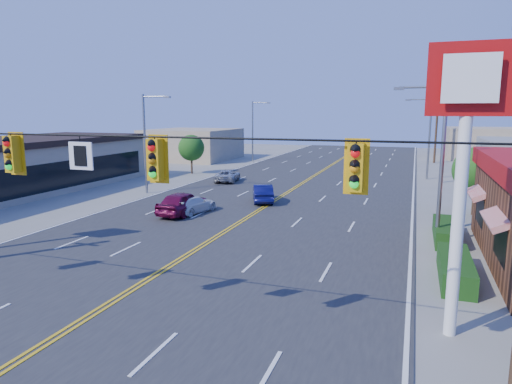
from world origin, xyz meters
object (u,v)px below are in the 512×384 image
(car_blue, at_px, (263,194))
(kfc_pylon, at_px, (465,133))
(car_white, at_px, (193,205))
(signal_span, at_px, (44,174))
(car_magenta, at_px, (182,204))
(car_silver, at_px, (228,176))

(car_blue, bearing_deg, kfc_pylon, 102.36)
(kfc_pylon, xyz_separation_m, car_white, (-14.90, 12.32, -5.48))
(signal_span, bearing_deg, car_blue, 91.59)
(car_blue, bearing_deg, car_white, 36.16)
(car_blue, relative_size, car_white, 1.01)
(car_magenta, relative_size, car_silver, 1.08)
(signal_span, bearing_deg, kfc_pylon, 19.78)
(signal_span, relative_size, kfc_pylon, 2.86)
(signal_span, xyz_separation_m, car_white, (-3.78, 16.32, -4.32))
(kfc_pylon, bearing_deg, car_silver, 125.04)
(kfc_pylon, distance_m, car_silver, 31.84)
(kfc_pylon, relative_size, car_white, 2.19)
(car_white, relative_size, car_silver, 0.95)
(car_silver, bearing_deg, car_white, 92.69)
(signal_span, xyz_separation_m, kfc_pylon, (11.12, 4.00, 1.16))
(car_magenta, relative_size, car_blue, 1.12)
(signal_span, relative_size, car_silver, 5.97)
(signal_span, bearing_deg, car_silver, 103.06)
(signal_span, height_order, kfc_pylon, signal_span)
(car_magenta, bearing_deg, car_white, -126.06)
(signal_span, height_order, car_blue, signal_span)
(kfc_pylon, bearing_deg, signal_span, -160.22)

